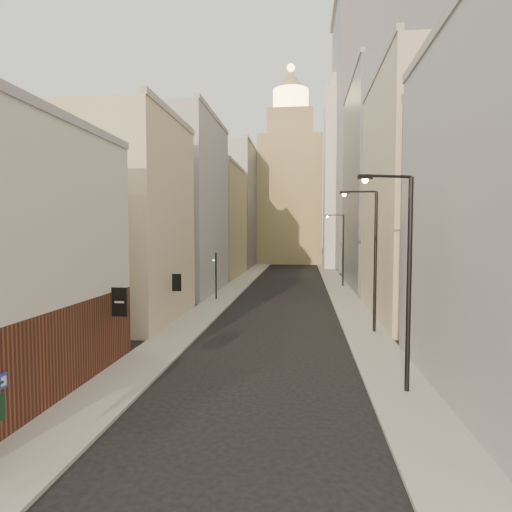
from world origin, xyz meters
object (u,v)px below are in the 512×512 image
Objects in this scene: clock_tower at (290,186)px; streetlamp_near at (404,271)px; streetlamp_far at (341,246)px; traffic_light_left at (216,268)px; white_tower at (345,172)px; streetlamp_mid at (372,253)px.

clock_tower reaches higher than streetlamp_near.
traffic_light_left is (-13.88, -12.23, -1.91)m from streetlamp_far.
streetlamp_near is 1.03× the size of streetlamp_far.
traffic_light_left is at bearing -112.29° from white_tower.
streetlamp_mid reaches higher than traffic_light_left.
clock_tower is 4.80× the size of streetlamp_far.
traffic_light_left is (-5.94, -55.34, -14.21)m from clock_tower.
traffic_light_left is at bearing -96.13° from clock_tower.
clock_tower is 57.44m from traffic_light_left.
streetlamp_near is (-3.53, -65.71, -13.10)m from white_tower.
clock_tower is 8.98× the size of traffic_light_left.
white_tower reaches higher than streetlamp_mid.
streetlamp_near is at bearing -84.65° from clock_tower.
streetlamp_mid is at bearing -83.44° from clock_tower.
clock_tower is 1.08× the size of white_tower.
traffic_light_left is (-13.79, 12.94, -2.31)m from streetlamp_mid.
white_tower is 4.13× the size of streetlamp_mid.
white_tower is 4.30× the size of streetlamp_near.
clock_tower reaches higher than streetlamp_mid.
streetlamp_near is 36.61m from streetlamp_far.
white_tower is at bearing 82.64° from streetlamp_mid.
streetlamp_mid is 2.01× the size of traffic_light_left.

